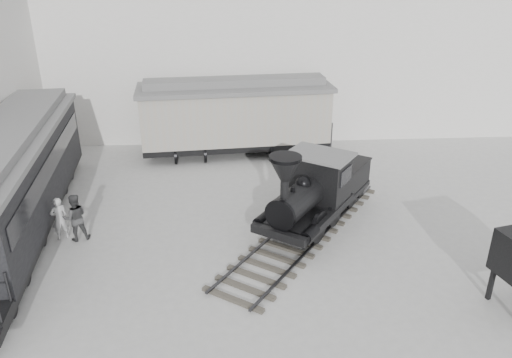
{
  "coord_description": "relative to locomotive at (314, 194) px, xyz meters",
  "views": [
    {
      "loc": [
        -1.3,
        -13.07,
        9.74
      ],
      "look_at": [
        -0.22,
        4.17,
        2.0
      ],
      "focal_mm": 35.0,
      "sensor_mm": 36.0,
      "label": 1
    }
  ],
  "objects": [
    {
      "name": "visitor_a",
      "position": [
        -9.59,
        -0.44,
        -0.49
      ],
      "size": [
        0.73,
        0.66,
        1.69
      ],
      "primitive_type": "imported",
      "rotation": [
        0.0,
        0.0,
        3.68
      ],
      "color": "silver",
      "rests_on": "ground"
    },
    {
      "name": "locomotive",
      "position": [
        0.0,
        0.0,
        0.0
      ],
      "size": [
        7.74,
        9.67,
        3.62
      ],
      "rotation": [
        0.0,
        0.0,
        -0.62
      ],
      "color": "#403B32",
      "rests_on": "ground"
    },
    {
      "name": "north_wall",
      "position": [
        -2.03,
        10.9,
        4.22
      ],
      "size": [
        34.0,
        2.51,
        11.0
      ],
      "color": "silver",
      "rests_on": "ground"
    },
    {
      "name": "visitor_b",
      "position": [
        -8.98,
        -0.56,
        -0.42
      ],
      "size": [
        1.07,
        0.94,
        1.84
      ],
      "primitive_type": "imported",
      "rotation": [
        0.0,
        0.0,
        3.47
      ],
      "color": "#3E3E3F",
      "rests_on": "ground"
    },
    {
      "name": "boxcar",
      "position": [
        -2.82,
        8.06,
        0.8
      ],
      "size": [
        10.21,
        3.96,
        4.09
      ],
      "rotation": [
        0.0,
        0.0,
        0.09
      ],
      "color": "black",
      "rests_on": "ground"
    },
    {
      "name": "ground",
      "position": [
        -2.03,
        -4.09,
        -1.34
      ],
      "size": [
        90.0,
        90.0,
        0.0
      ],
      "primitive_type": "plane",
      "color": "#9E9E9B"
    },
    {
      "name": "passenger_coach",
      "position": [
        -11.39,
        0.48,
        0.72
      ],
      "size": [
        4.28,
        14.12,
        3.72
      ],
      "rotation": [
        0.0,
        0.0,
        0.1
      ],
      "color": "black",
      "rests_on": "ground"
    }
  ]
}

